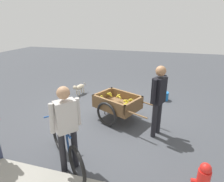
# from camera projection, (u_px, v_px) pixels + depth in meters

# --- Properties ---
(ground_plane) EXTENTS (24.00, 24.00, 0.00)m
(ground_plane) POSITION_uv_depth(u_px,v_px,m) (109.00, 114.00, 5.46)
(ground_plane) COLOR #3D3F44
(fruit_cart) EXTENTS (1.82, 1.37, 0.70)m
(fruit_cart) POSITION_uv_depth(u_px,v_px,m) (117.00, 104.00, 5.02)
(fruit_cart) COLOR brown
(fruit_cart) RESTS_ON ground
(vendor_person) EXTENTS (0.32, 0.53, 1.65)m
(vendor_person) POSITION_uv_depth(u_px,v_px,m) (159.00, 95.00, 4.13)
(vendor_person) COLOR black
(vendor_person) RESTS_ON ground
(bicycle) EXTENTS (1.28, 1.15, 0.85)m
(bicycle) POSITION_uv_depth(u_px,v_px,m) (66.00, 147.00, 3.46)
(bicycle) COLOR black
(bicycle) RESTS_ON ground
(cyclist_person) EXTENTS (0.38, 0.44, 1.58)m
(cyclist_person) POSITION_uv_depth(u_px,v_px,m) (66.00, 123.00, 3.13)
(cyclist_person) COLOR black
(cyclist_person) RESTS_ON ground
(dog) EXTENTS (0.29, 0.66, 0.40)m
(dog) POSITION_uv_depth(u_px,v_px,m) (79.00, 87.00, 6.81)
(dog) COLOR beige
(dog) RESTS_ON ground
(plastic_bucket) EXTENTS (0.29, 0.29, 0.28)m
(plastic_bucket) POSITION_uv_depth(u_px,v_px,m) (164.00, 96.00, 6.36)
(plastic_bucket) COLOR #1966B2
(plastic_bucket) RESTS_ON ground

